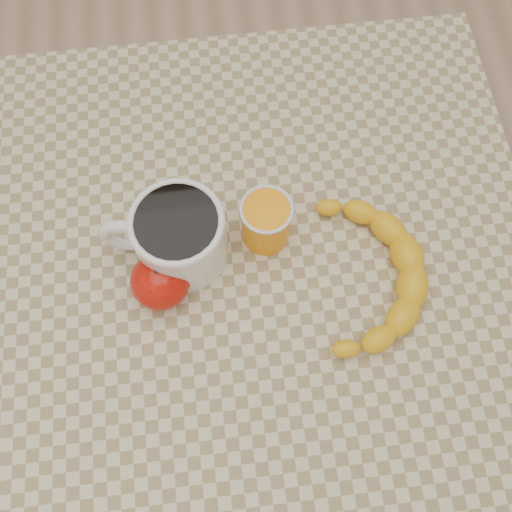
{
  "coord_description": "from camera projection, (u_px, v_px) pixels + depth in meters",
  "views": [
    {
      "loc": [
        -0.03,
        -0.28,
        1.49
      ],
      "look_at": [
        0.0,
        0.0,
        0.77
      ],
      "focal_mm": 40.0,
      "sensor_mm": 36.0,
      "label": 1
    }
  ],
  "objects": [
    {
      "name": "ground",
      "position": [
        256.0,
        363.0,
        1.49
      ],
      "size": [
        3.0,
        3.0,
        0.0
      ],
      "primitive_type": "plane",
      "color": "tan",
      "rests_on": "ground"
    },
    {
      "name": "coffee_mug",
      "position": [
        177.0,
        235.0,
        0.74
      ],
      "size": [
        0.18,
        0.14,
        0.1
      ],
      "color": "white",
      "rests_on": "table"
    },
    {
      "name": "apple",
      "position": [
        160.0,
        281.0,
        0.74
      ],
      "size": [
        0.09,
        0.09,
        0.07
      ],
      "color": "#A50905",
      "rests_on": "table"
    },
    {
      "name": "orange_juice_glass",
      "position": [
        266.0,
        221.0,
        0.76
      ],
      "size": [
        0.07,
        0.07,
        0.08
      ],
      "color": "orange",
      "rests_on": "table"
    },
    {
      "name": "table",
      "position": [
        256.0,
        281.0,
        0.87
      ],
      "size": [
        0.8,
        0.8,
        0.75
      ],
      "color": "#C8B78D",
      "rests_on": "ground"
    },
    {
      "name": "banana",
      "position": [
        369.0,
        276.0,
        0.76
      ],
      "size": [
        0.31,
        0.35,
        0.04
      ],
      "primitive_type": null,
      "rotation": [
        0.0,
        0.0,
        -0.23
      ],
      "color": "yellow",
      "rests_on": "table"
    }
  ]
}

